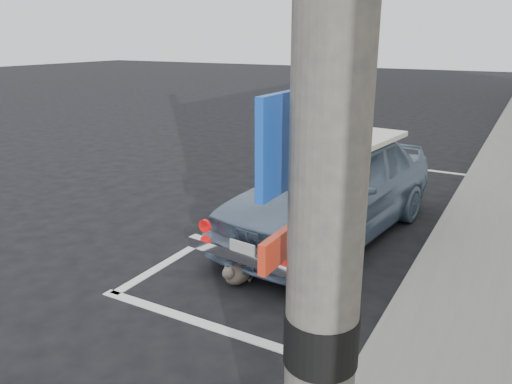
{
  "coord_description": "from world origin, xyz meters",
  "views": [
    {
      "loc": [
        2.78,
        -3.92,
        2.66
      ],
      "look_at": [
        -0.19,
        1.38,
        0.75
      ],
      "focal_mm": 35.0,
      "sensor_mm": 36.0,
      "label": 1
    }
  ],
  "objects": [
    {
      "name": "ground",
      "position": [
        0.0,
        0.0,
        0.0
      ],
      "size": [
        80.0,
        80.0,
        0.0
      ],
      "primitive_type": "plane",
      "color": "black",
      "rests_on": "ground"
    },
    {
      "name": "pline_rear",
      "position": [
        0.5,
        -0.5,
        0.0
      ],
      "size": [
        3.0,
        0.12,
        0.01
      ],
      "primitive_type": "cube",
      "color": "silver",
      "rests_on": "ground"
    },
    {
      "name": "pline_front",
      "position": [
        0.5,
        6.5,
        0.0
      ],
      "size": [
        3.0,
        0.12,
        0.01
      ],
      "primitive_type": "cube",
      "color": "silver",
      "rests_on": "ground"
    },
    {
      "name": "pline_side",
      "position": [
        -0.9,
        3.0,
        0.0
      ],
      "size": [
        0.12,
        7.0,
        0.01
      ],
      "primitive_type": "cube",
      "color": "silver",
      "rests_on": "ground"
    },
    {
      "name": "retro_coupe",
      "position": [
        0.5,
        2.28,
        0.7
      ],
      "size": [
        2.11,
        4.23,
        1.38
      ],
      "rotation": [
        0.0,
        0.0,
        -0.12
      ],
      "color": "#6C83A1",
      "rests_on": "ground"
    },
    {
      "name": "cat",
      "position": [
        0.13,
        0.36,
        0.13
      ],
      "size": [
        0.29,
        0.51,
        0.28
      ],
      "rotation": [
        0.0,
        0.0,
        -0.19
      ],
      "color": "#63594C",
      "rests_on": "ground"
    }
  ]
}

